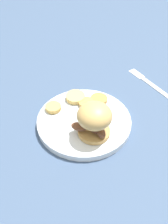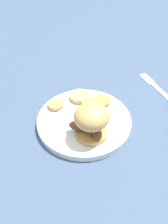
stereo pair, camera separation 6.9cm
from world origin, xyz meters
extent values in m
plane|color=#3D5170|center=(0.00, 0.00, 0.00)|extent=(4.00, 4.00, 0.00)
cylinder|color=white|center=(0.00, 0.00, 0.01)|extent=(0.25, 0.25, 0.02)
torus|color=white|center=(0.00, 0.00, 0.02)|extent=(0.25, 0.25, 0.01)
cylinder|color=tan|center=(0.01, -0.06, 0.02)|extent=(0.08, 0.08, 0.01)
ellipsoid|color=#563323|center=(0.01, -0.06, 0.04)|extent=(0.04, 0.05, 0.02)
ellipsoid|color=brown|center=(0.02, -0.08, 0.04)|extent=(0.02, 0.03, 0.02)
ellipsoid|color=brown|center=(-0.03, -0.04, 0.04)|extent=(0.05, 0.05, 0.02)
ellipsoid|color=brown|center=(0.01, -0.02, 0.04)|extent=(0.04, 0.04, 0.02)
ellipsoid|color=tan|center=(0.01, -0.06, 0.08)|extent=(0.09, 0.09, 0.06)
cylinder|color=tan|center=(0.02, 0.05, 0.02)|extent=(0.04, 0.04, 0.01)
cylinder|color=#DBB766|center=(0.00, 0.09, 0.03)|extent=(0.06, 0.06, 0.01)
cylinder|color=tan|center=(-0.07, 0.06, 0.02)|extent=(0.04, 0.04, 0.01)
cylinder|color=#BC8942|center=(0.06, 0.06, 0.02)|extent=(0.05, 0.05, 0.01)
cube|color=silver|center=(0.26, 0.08, 0.00)|extent=(0.05, 0.13, 0.00)
cube|color=silver|center=(0.24, 0.17, 0.00)|extent=(0.04, 0.06, 0.00)
camera|label=1|loc=(-0.14, -0.48, 0.52)|focal=42.00mm
camera|label=2|loc=(-0.08, -0.49, 0.52)|focal=42.00mm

